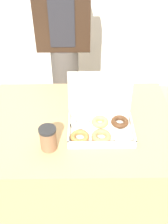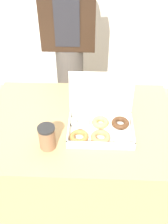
{
  "view_description": "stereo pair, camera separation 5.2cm",
  "coord_description": "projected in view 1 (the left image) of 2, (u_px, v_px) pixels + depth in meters",
  "views": [
    {
      "loc": [
        0.01,
        -1.11,
        1.74
      ],
      "look_at": [
        0.02,
        -0.07,
        0.88
      ],
      "focal_mm": 42.0,
      "sensor_mm": 36.0,
      "label": 1
    },
    {
      "loc": [
        0.06,
        -1.11,
        1.74
      ],
      "look_at": [
        0.02,
        -0.07,
        0.88
      ],
      "focal_mm": 42.0,
      "sensor_mm": 36.0,
      "label": 2
    }
  ],
  "objects": [
    {
      "name": "table",
      "position": [
        80.0,
        164.0,
        1.72
      ],
      "size": [
        1.08,
        0.78,
        0.76
      ],
      "color": "tan",
      "rests_on": "ground_plane"
    },
    {
      "name": "donut_box",
      "position": [
        100.0,
        123.0,
        1.41
      ],
      "size": [
        0.36,
        0.27,
        0.29
      ],
      "color": "white",
      "rests_on": "table"
    },
    {
      "name": "person_customer",
      "position": [
        64.0,
        44.0,
        1.89
      ],
      "size": [
        0.38,
        0.21,
        1.67
      ],
      "color": "#4C4742",
      "rests_on": "ground_plane"
    },
    {
      "name": "coffee_cup",
      "position": [
        48.0,
        138.0,
        1.29
      ],
      "size": [
        0.09,
        0.09,
        0.13
      ],
      "color": "#8C6042",
      "rests_on": "table"
    },
    {
      "name": "ground_plane",
      "position": [
        81.0,
        197.0,
        1.96
      ],
      "size": [
        14.0,
        14.0,
        0.0
      ],
      "primitive_type": "plane",
      "color": "gray"
    }
  ]
}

